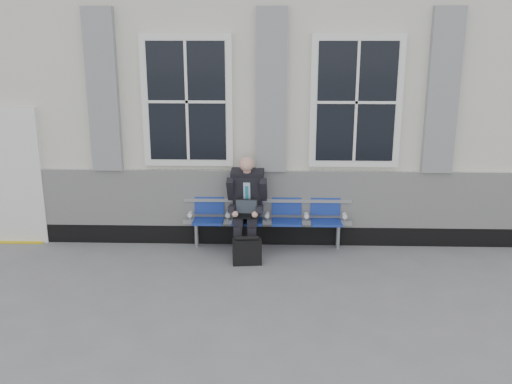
{
  "coord_description": "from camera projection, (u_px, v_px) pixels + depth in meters",
  "views": [
    {
      "loc": [
        -0.86,
        -7.02,
        3.28
      ],
      "look_at": [
        -1.11,
        0.9,
        1.01
      ],
      "focal_mm": 40.0,
      "sensor_mm": 36.0,
      "label": 1
    }
  ],
  "objects": [
    {
      "name": "briefcase",
      "position": [
        247.0,
        251.0,
        8.23
      ],
      "size": [
        0.43,
        0.22,
        0.43
      ],
      "color": "black",
      "rests_on": "ground"
    },
    {
      "name": "bench",
      "position": [
        267.0,
        213.0,
        8.77
      ],
      "size": [
        2.6,
        0.47,
        0.91
      ],
      "color": "#9EA0A3",
      "rests_on": "ground"
    },
    {
      "name": "businessman",
      "position": [
        247.0,
        201.0,
        8.58
      ],
      "size": [
        0.61,
        0.82,
        1.47
      ],
      "color": "black",
      "rests_on": "ground"
    },
    {
      "name": "station_building",
      "position": [
        320.0,
        90.0,
        10.35
      ],
      "size": [
        14.4,
        4.4,
        4.49
      ],
      "color": "silver",
      "rests_on": "ground"
    },
    {
      "name": "ground",
      "position": [
        337.0,
        284.0,
        7.62
      ],
      "size": [
        70.0,
        70.0,
        0.0
      ],
      "primitive_type": "plane",
      "color": "slate",
      "rests_on": "ground"
    }
  ]
}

